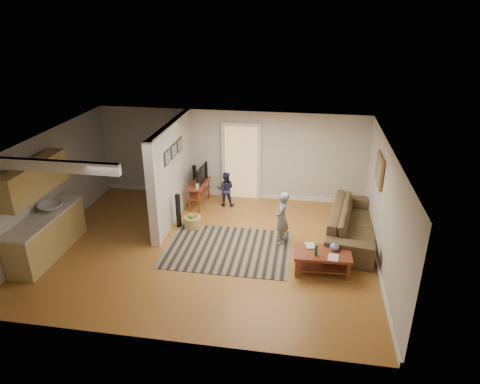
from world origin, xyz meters
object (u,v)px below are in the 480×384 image
speaker_left (178,211)px  toddler (226,205)px  speaker_right (195,181)px  tv_console (199,185)px  coffee_table (323,256)px  child (281,242)px  toy_basket (193,222)px  sofa (352,238)px

speaker_left → toddler: bearing=77.4°
speaker_left → speaker_right: speaker_right is taller
tv_console → speaker_right: size_ratio=1.10×
speaker_right → coffee_table: bearing=-47.7°
coffee_table → speaker_right: size_ratio=1.21×
toddler → child: bearing=129.6°
coffee_table → tv_console: size_ratio=1.10×
speaker_left → child: speaker_left is taller
speaker_right → toy_basket: 1.87m
speaker_left → toy_basket: 0.45m
speaker_right → tv_console: bearing=-68.3°
child → toddler: (-1.66, 1.79, 0.00)m
speaker_left → child: bearing=11.9°
coffee_table → toddler: bearing=132.6°
speaker_left → child: (2.57, -0.35, -0.45)m
tv_console → speaker_right: 0.58m
toddler → coffee_table: bearing=129.5°
toy_basket → sofa: bearing=0.8°
coffee_table → toddler: size_ratio=1.22×
coffee_table → speaker_left: size_ratio=1.33×
tv_console → toddler: size_ratio=1.10×
sofa → child: 1.73m
child → sofa: bearing=113.2°
coffee_table → child: 1.44m
tv_console → toddler: (0.71, 0.11, -0.61)m
sofa → child: child is taller
toy_basket → toddler: bearing=67.8°
tv_console → child: bearing=-32.1°
toy_basket → child: size_ratio=0.34×
sofa → tv_console: 4.27m
sofa → tv_console: (-4.04, 1.23, 0.61)m
speaker_left → coffee_table: bearing=-1.8°
coffee_table → child: size_ratio=0.93×
speaker_right → speaker_left: bearing=-93.8°
sofa → speaker_right: (-4.30, 1.74, 0.49)m
sofa → speaker_right: speaker_right is taller
tv_console → toy_basket: tv_console is taller
sofa → speaker_right: size_ratio=2.77×
speaker_right → toddler: speaker_right is taller
tv_console → speaker_left: (-0.20, -1.33, -0.16)m
tv_console → toddler: bearing=12.4°
coffee_table → toy_basket: 3.48m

